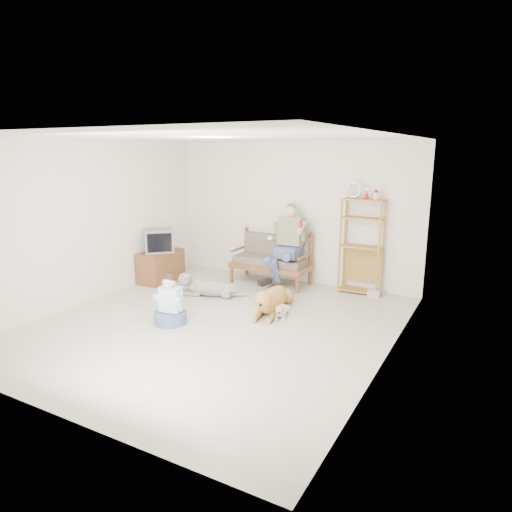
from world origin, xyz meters
The scene contains 17 objects.
floor centered at (0.00, 0.00, 0.00)m, with size 5.50×5.50×0.00m, color silver.
ceiling centered at (0.00, 0.00, 2.70)m, with size 5.50×5.50×0.00m, color white.
wall_back centered at (0.00, 2.75, 1.35)m, with size 5.00×5.00×0.00m, color silver.
wall_front centered at (0.00, -2.75, 1.35)m, with size 5.00×5.00×0.00m, color silver.
wall_left centered at (-2.50, 0.00, 1.35)m, with size 5.50×5.50×0.00m, color silver.
wall_right centered at (2.50, 0.00, 1.35)m, with size 5.50×5.50×0.00m, color silver.
loveseat centered at (-0.25, 2.38, 0.49)m, with size 1.50×0.71×0.95m.
man centered at (0.11, 2.14, 0.72)m, with size 0.60×0.85×1.38m.
etagere centered at (1.43, 2.55, 0.88)m, with size 0.76×0.33×2.00m.
book_stack centered at (1.72, 2.44, 0.07)m, with size 0.21×0.15×0.13m, color beige.
tv_stand centered at (-2.23, 1.41, 0.30)m, with size 0.51×0.90×0.60m.
crt_tv centered at (-2.20, 1.37, 0.82)m, with size 0.69×0.68×0.45m.
wall_outlet centered at (-1.25, 2.73, 0.30)m, with size 0.12×0.02×0.08m, color white.
golden_retriever centered at (0.48, 0.91, 0.19)m, with size 0.58×1.52×0.47m.
shaggy_dog centered at (-0.90, 1.07, 0.16)m, with size 1.29×0.59×0.40m.
terrier centered at (0.72, 0.76, 0.10)m, with size 0.31×0.60×0.24m.
child centered at (-0.60, -0.29, 0.27)m, with size 0.48×0.48×0.77m.
Camera 1 is at (3.61, -5.31, 2.53)m, focal length 32.00 mm.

